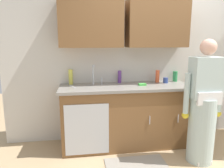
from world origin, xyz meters
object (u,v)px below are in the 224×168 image
Objects in this scene: knife_on_counter at (72,86)px; sponge at (142,84)px; sink at (97,87)px; bottle_soap at (71,77)px; person_at_sink at (203,112)px; bottle_water_tall at (157,76)px; bottle_water_short at (120,77)px; cup_by_sink at (166,80)px; bottle_cleaner_spray at (175,76)px.

knife_on_counter is 1.04m from sponge.
bottle_soap is at bearing 149.99° from sink.
bottle_water_tall is (-0.33, 0.80, 0.35)m from person_at_sink.
bottle_water_short is 0.76m from bottle_soap.
sink is 2.19× the size of bottle_soap.
bottle_water_short is at bearing -97.63° from knife_on_counter.
bottle_water_tall reaches higher than knife_on_counter.
bottle_water_short is 0.73m from cup_by_sink.
bottle_water_tall is (0.61, -0.05, 0.00)m from bottle_water_short.
knife_on_counter is at bearing -82.90° from bottle_soap.
sink is 1.11m from cup_by_sink.
bottle_water_tall is (0.99, 0.17, 0.11)m from sink.
bottle_water_short is 1.77× the size of sponge.
person_at_sink reaches higher than bottle_soap.
bottle_soap is at bearing -179.62° from bottle_water_short.
person_at_sink is 0.90m from bottle_cleaner_spray.
bottle_water_tall reaches higher than bottle_cleaner_spray.
sponge is at bearing -13.60° from bottle_soap.
bottle_water_tall is 0.86× the size of bottle_soap.
sink is 1.01m from bottle_water_tall.
knife_on_counter is at bearing -165.57° from bottle_water_short.
person_at_sink is 0.81m from cup_by_sink.
sponge is at bearing -146.19° from bottle_water_tall.
sink is 2.57× the size of bottle_water_short.
sink is 5.90× the size of cup_by_sink.
person_at_sink is 0.91m from sponge.
bottle_cleaner_spray reaches higher than knife_on_counter.
sink is at bearing 176.79° from sponge.
cup_by_sink is (1.48, -0.12, -0.07)m from bottle_soap.
sponge is (1.06, -0.26, -0.10)m from bottle_soap.
bottle_water_tall is at bearing 9.74° from sink.
knife_on_counter is (-1.35, -0.14, -0.10)m from bottle_water_tall.
bottle_water_short is at bearing 30.14° from sink.
bottle_cleaner_spray is at bearing 27.55° from cup_by_sink.
bottle_soap is at bearing 175.37° from cup_by_sink.
bottle_soap is 0.95× the size of knife_on_counter.
sponge is at bearing -41.32° from bottle_water_short.
bottle_cleaner_spray is at bearing -0.37° from bottle_soap.
bottle_soap reaches higher than cup_by_sink.
cup_by_sink is at bearing -152.45° from bottle_cleaner_spray.
sink is at bearing -170.26° from bottle_water_tall.
bottle_water_short is 0.99× the size of bottle_water_tall.
person_at_sink is at bearing -25.32° from sink.
person_at_sink is at bearing -133.51° from knife_on_counter.
bottle_soap is at bearing 153.60° from person_at_sink.
sink reaches higher than bottle_water_short.
person_at_sink is 1.32m from bottle_water_short.
bottle_soap reaches higher than bottle_water_short.
sink is at bearing -149.86° from bottle_water_short.
person_at_sink reaches higher than sink.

